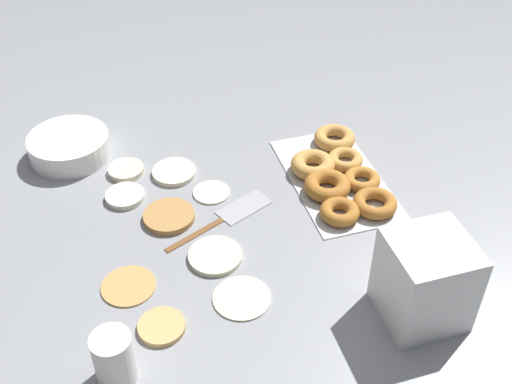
% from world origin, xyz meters
% --- Properties ---
extents(ground_plane, '(3.00, 3.00, 0.00)m').
position_xyz_m(ground_plane, '(0.00, 0.00, 0.00)').
color(ground_plane, gray).
extents(pancake_0, '(0.11, 0.11, 0.01)m').
position_xyz_m(pancake_0, '(-0.13, 0.23, 0.00)').
color(pancake_0, tan).
rests_on(pancake_0, ground_plane).
extents(pancake_1, '(0.11, 0.11, 0.01)m').
position_xyz_m(pancake_1, '(-0.10, 0.04, 0.01)').
color(pancake_1, beige).
rests_on(pancake_1, ground_plane).
extents(pancake_2, '(0.09, 0.09, 0.01)m').
position_xyz_m(pancake_2, '(-0.25, 0.19, 0.01)').
color(pancake_2, tan).
rests_on(pancake_2, ground_plane).
extents(pancake_3, '(0.09, 0.09, 0.01)m').
position_xyz_m(pancake_3, '(0.25, 0.18, 0.01)').
color(pancake_3, beige).
rests_on(pancake_3, ground_plane).
extents(pancake_4, '(0.12, 0.12, 0.01)m').
position_xyz_m(pancake_4, '(0.05, 0.11, 0.01)').
color(pancake_4, '#B27F42').
rests_on(pancake_4, ground_plane).
extents(pancake_5, '(0.12, 0.12, 0.01)m').
position_xyz_m(pancake_5, '(-0.23, 0.02, 0.00)').
color(pancake_5, beige).
rests_on(pancake_5, ground_plane).
extents(pancake_6, '(0.11, 0.11, 0.01)m').
position_xyz_m(pancake_6, '(0.21, 0.07, 0.01)').
color(pancake_6, beige).
rests_on(pancake_6, ground_plane).
extents(pancake_7, '(0.09, 0.09, 0.01)m').
position_xyz_m(pancake_7, '(0.15, 0.20, 0.01)').
color(pancake_7, silver).
rests_on(pancake_7, ground_plane).
extents(pancake_8, '(0.09, 0.09, 0.01)m').
position_xyz_m(pancake_8, '(0.11, 0.00, 0.00)').
color(pancake_8, silver).
rests_on(pancake_8, ground_plane).
extents(donut_tray, '(0.38, 0.21, 0.04)m').
position_xyz_m(donut_tray, '(0.06, -0.30, 0.02)').
color(donut_tray, silver).
rests_on(donut_tray, ground_plane).
extents(batter_bowl, '(0.20, 0.20, 0.06)m').
position_xyz_m(batter_bowl, '(0.36, 0.31, 0.03)').
color(batter_bowl, white).
rests_on(batter_bowl, ground_plane).
extents(container_stack, '(0.15, 0.15, 0.18)m').
position_xyz_m(container_stack, '(-0.36, -0.30, 0.09)').
color(container_stack, white).
rests_on(container_stack, ground_plane).
extents(paper_cup, '(0.07, 0.07, 0.11)m').
position_xyz_m(paper_cup, '(-0.33, 0.28, 0.05)').
color(paper_cup, white).
rests_on(paper_cup, ground_plane).
extents(spatula, '(0.15, 0.27, 0.01)m').
position_xyz_m(spatula, '(0.02, -0.03, 0.00)').
color(spatula, brown).
rests_on(spatula, ground_plane).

